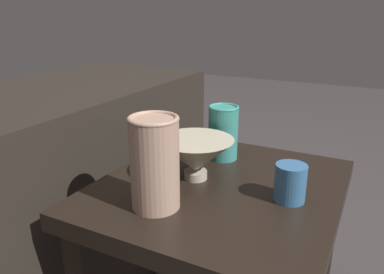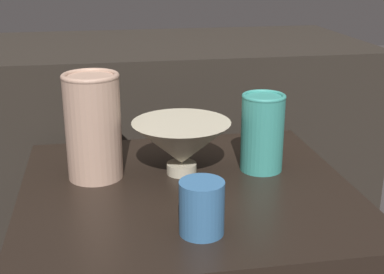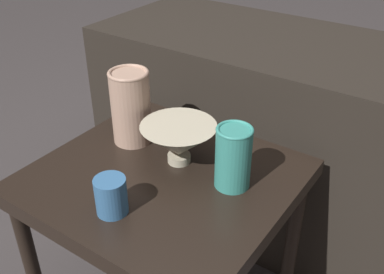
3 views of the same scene
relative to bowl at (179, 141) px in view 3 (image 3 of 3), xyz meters
name	(u,v)px [view 3 (image 3 of 3)]	position (x,y,z in m)	size (l,w,h in m)	color
table	(164,195)	(0.00, -0.06, -0.12)	(0.56, 0.52, 0.49)	black
couch_backdrop	(267,133)	(0.00, 0.49, -0.22)	(1.10, 0.50, 0.64)	black
bowl	(179,141)	(0.00, 0.00, 0.00)	(0.18, 0.18, 0.10)	#B2A88E
vase_textured_left	(131,106)	(-0.15, 0.01, 0.04)	(0.10, 0.10, 0.19)	tan
vase_colorful_right	(233,157)	(0.14, -0.01, 0.02)	(0.08, 0.08, 0.14)	teal
cup	(111,196)	(-0.01, -0.22, -0.02)	(0.06, 0.06, 0.08)	#33608E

